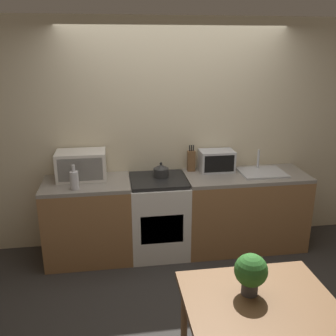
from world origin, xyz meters
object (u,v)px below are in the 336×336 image
(stove_range, at_px, (159,216))
(kettle, at_px, (161,171))
(dining_table, at_px, (258,310))
(bottle, at_px, (74,180))
(toaster_oven, at_px, (217,161))
(microwave, at_px, (81,165))

(stove_range, xyz_separation_m, kettle, (0.04, 0.06, 0.52))
(kettle, distance_m, dining_table, 2.03)
(bottle, bearing_deg, dining_table, -52.74)
(kettle, relative_size, dining_table, 0.17)
(kettle, height_order, toaster_oven, toaster_oven)
(kettle, height_order, bottle, bottle)
(dining_table, bearing_deg, microwave, 121.78)
(microwave, height_order, toaster_oven, microwave)
(bottle, xyz_separation_m, toaster_oven, (1.58, 0.35, 0.02))
(microwave, relative_size, bottle, 2.04)
(stove_range, relative_size, dining_table, 0.91)
(toaster_oven, bearing_deg, kettle, -170.97)
(microwave, xyz_separation_m, dining_table, (1.25, -2.03, -0.42))
(microwave, distance_m, bottle, 0.32)
(stove_range, xyz_separation_m, toaster_oven, (0.70, 0.16, 0.57))
(stove_range, distance_m, dining_table, 1.96)
(kettle, bearing_deg, microwave, 175.83)
(toaster_oven, relative_size, dining_table, 0.40)
(kettle, relative_size, bottle, 0.66)
(stove_range, relative_size, bottle, 3.49)
(kettle, xyz_separation_m, dining_table, (0.39, -1.96, -0.34))
(microwave, bearing_deg, bottle, -99.84)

